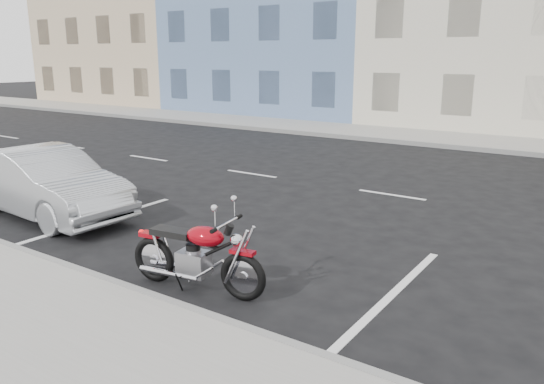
{
  "coord_description": "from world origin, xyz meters",
  "views": [
    {
      "loc": [
        2.33,
        -11.29,
        3.11
      ],
      "look_at": [
        -2.69,
        -3.89,
        0.8
      ],
      "focal_mm": 35.0,
      "sensor_mm": 36.0,
      "label": 1
    }
  ],
  "objects": [
    {
      "name": "curb_near",
      "position": [
        -5.0,
        -7.0,
        0.08
      ],
      "size": [
        80.0,
        0.12,
        0.16
      ],
      "primitive_type": "cube",
      "color": "gray",
      "rests_on": "ground"
    },
    {
      "name": "sidewalk_far",
      "position": [
        -5.0,
        8.7,
        0.07
      ],
      "size": [
        80.0,
        3.4,
        0.15
      ],
      "primitive_type": "cube",
      "color": "gray",
      "rests_on": "ground"
    },
    {
      "name": "curb_far",
      "position": [
        -5.0,
        7.0,
        0.08
      ],
      "size": [
        80.0,
        0.12,
        0.16
      ],
      "primitive_type": "cube",
      "color": "gray",
      "rests_on": "ground"
    },
    {
      "name": "motorcycle",
      "position": [
        -1.53,
        -6.23,
        0.48
      ],
      "size": [
        2.07,
        0.72,
        1.04
      ],
      "rotation": [
        0.0,
        0.0,
        0.15
      ],
      "color": "black",
      "rests_on": "ground"
    },
    {
      "name": "sedan_silver",
      "position": [
        -7.06,
        -5.4,
        0.67
      ],
      "size": [
        4.17,
        1.66,
        1.35
      ],
      "primitive_type": "imported",
      "rotation": [
        0.0,
        0.0,
        1.51
      ],
      "color": "#ACB0B4",
      "rests_on": "ground"
    },
    {
      "name": "ground",
      "position": [
        0.0,
        0.0,
        0.0
      ],
      "size": [
        120.0,
        120.0,
        0.0
      ],
      "primitive_type": "plane",
      "color": "black",
      "rests_on": "ground"
    },
    {
      "name": "bldg_far_west",
      "position": [
        -26.0,
        16.3,
        6.0
      ],
      "size": [
        12.0,
        12.0,
        12.0
      ],
      "primitive_type": "cube",
      "color": "#C6AC88",
      "rests_on": "ground"
    }
  ]
}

